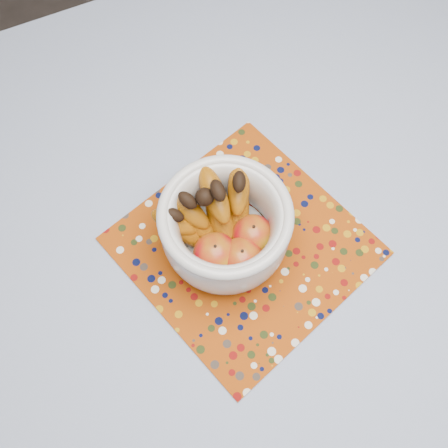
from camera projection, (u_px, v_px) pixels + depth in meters
name	position (u px, v px, depth m)	size (l,w,h in m)	color
table	(266.00, 249.00, 1.01)	(1.20, 1.20, 0.75)	brown
tablecloth	(269.00, 232.00, 0.93)	(1.32, 1.32, 0.01)	slate
placemat	(244.00, 246.00, 0.91)	(0.37, 0.37, 0.00)	#8F3707
fruit_bowl	(220.00, 224.00, 0.85)	(0.24, 0.22, 0.17)	silver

